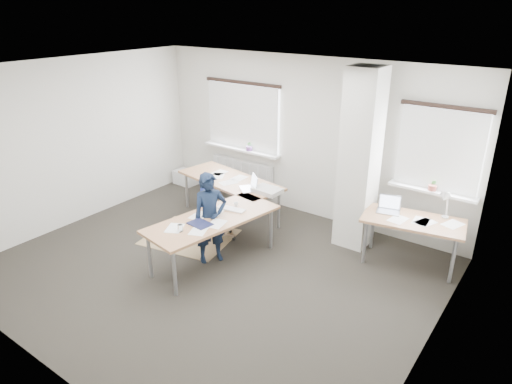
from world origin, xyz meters
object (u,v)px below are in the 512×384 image
Objects in this scene: desk_main at (225,199)px; task_chair at (218,223)px; person at (210,218)px; desk_side at (413,222)px.

task_chair is (-0.09, -0.07, -0.43)m from desk_main.
desk_main is at bearing 53.79° from person.
desk_main is 3.11× the size of task_chair.
person is at bearing -57.63° from desk_main.
task_chair is at bearing -133.27° from desk_main.
task_chair is (-2.79, -1.03, -0.42)m from desk_side.
desk_main is 1.98× the size of desk_side.
desk_side reaches higher than task_chair.
task_chair is 0.80m from person.
desk_main is 0.44m from task_chair.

